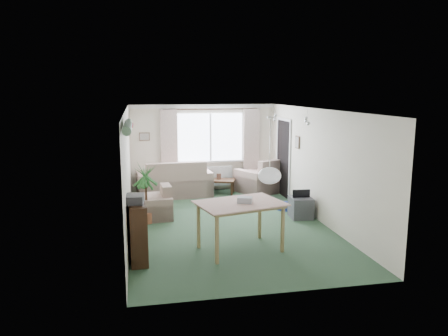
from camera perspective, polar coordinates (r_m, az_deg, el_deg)
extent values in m
plane|color=#2C4A31|center=(9.28, 0.37, -7.33)|extent=(6.50, 6.50, 0.00)
cube|color=white|center=(12.13, -1.79, 4.06)|extent=(1.80, 0.03, 1.30)
cube|color=black|center=(11.99, -1.75, 7.68)|extent=(2.60, 0.03, 0.03)
cube|color=beige|center=(11.92, -7.17, 2.77)|extent=(0.45, 0.08, 2.00)
cube|color=beige|center=(12.30, 3.59, 3.06)|extent=(0.45, 0.08, 2.00)
cube|color=white|center=(12.25, -1.73, -1.08)|extent=(1.20, 0.10, 0.55)
cube|color=black|center=(11.64, 7.77, 1.23)|extent=(0.03, 0.95, 2.00)
sphere|color=white|center=(6.79, 5.96, -1.00)|extent=(0.36, 0.36, 0.36)
cylinder|color=#196626|center=(6.38, -12.47, 5.35)|extent=(1.60, 1.60, 0.12)
sphere|color=silver|center=(10.07, 6.65, 6.86)|extent=(0.20, 0.20, 0.20)
sphere|color=silver|center=(9.04, 10.82, 6.38)|extent=(0.20, 0.20, 0.20)
cube|color=brown|center=(11.96, -10.35, 4.06)|extent=(0.28, 0.03, 0.22)
cube|color=brown|center=(10.63, 9.57, 3.33)|extent=(0.03, 0.24, 0.30)
cube|color=beige|center=(11.68, -6.53, -1.30)|extent=(2.00, 1.17, 0.96)
cube|color=#B9B18C|center=(12.07, 4.61, -0.96)|extent=(1.37, 1.34, 0.93)
cube|color=beige|center=(9.73, -9.25, -4.39)|extent=(0.83, 0.87, 0.73)
cube|color=black|center=(11.90, -0.72, -2.43)|extent=(0.97, 0.73, 0.39)
cube|color=#513529|center=(11.86, -0.68, -1.11)|extent=(0.12, 0.04, 0.16)
cube|color=black|center=(7.38, -11.23, -8.14)|extent=(0.32, 0.83, 0.99)
cube|color=#333337|center=(7.16, -11.59, -4.01)|extent=(0.31, 0.38, 0.14)
cylinder|color=#1A4C24|center=(9.33, -10.14, -3.37)|extent=(0.58, 0.58, 1.26)
cube|color=tan|center=(7.72, 2.11, -7.71)|extent=(1.52, 1.19, 0.84)
cube|color=#B4B4BF|center=(7.58, 2.74, -4.25)|extent=(0.30, 0.26, 0.12)
cube|color=#3D3D42|center=(9.81, 10.00, -5.10)|extent=(0.50, 0.54, 0.46)
cylinder|color=navy|center=(10.53, 8.22, -4.98)|extent=(0.65, 0.65, 0.11)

